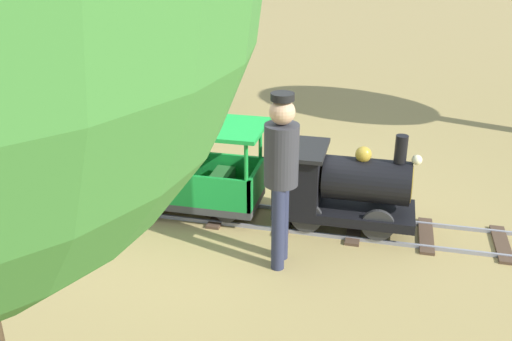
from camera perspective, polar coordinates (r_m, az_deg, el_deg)
name	(u,v)px	position (r m, az deg, el deg)	size (l,w,h in m)	color
ground_plane	(218,213)	(6.24, -3.76, -4.28)	(60.00, 60.00, 0.00)	#A38C51
track	(254,216)	(6.14, -0.23, -4.55)	(0.71, 5.70, 0.04)	gray
locomotive	(337,184)	(5.81, 8.06, -1.36)	(0.67, 1.45, 1.01)	black
passenger_car	(172,173)	(6.22, -8.32, -0.27)	(0.77, 2.00, 0.97)	#3F3F3F
conductor_person	(281,168)	(4.94, 2.52, 0.26)	(0.30, 0.30, 1.62)	#282D47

